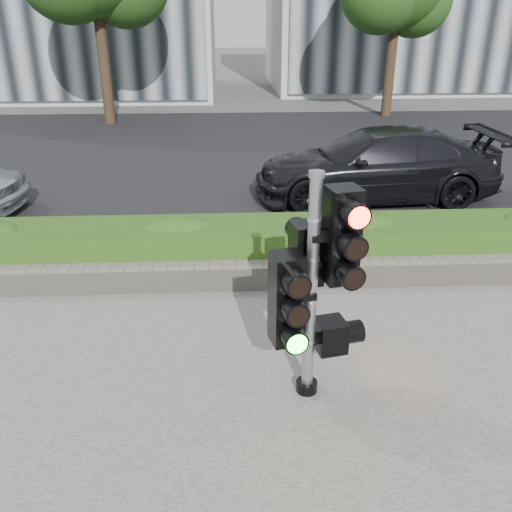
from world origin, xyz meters
The scene contains 7 objects.
ground centered at (0.00, 0.00, 0.00)m, with size 120.00×120.00×0.00m, color #51514C.
road centered at (0.00, 10.00, 0.01)m, with size 60.00×13.00×0.02m, color black.
curb centered at (0.00, 3.15, 0.06)m, with size 60.00×0.25×0.12m, color gray.
stone_wall centered at (0.00, 1.90, 0.20)m, with size 12.00×0.32×0.34m, color gray.
hedge centered at (0.00, 2.55, 0.37)m, with size 12.00×1.00×0.68m, color #51882A.
traffic_signal centered at (0.32, -0.40, 1.29)m, with size 0.83×0.67×2.29m.
car_dark centered at (2.55, 5.76, 0.73)m, with size 1.99×4.89×1.42m, color black.
Camera 1 is at (-0.46, -4.86, 3.54)m, focal length 38.00 mm.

